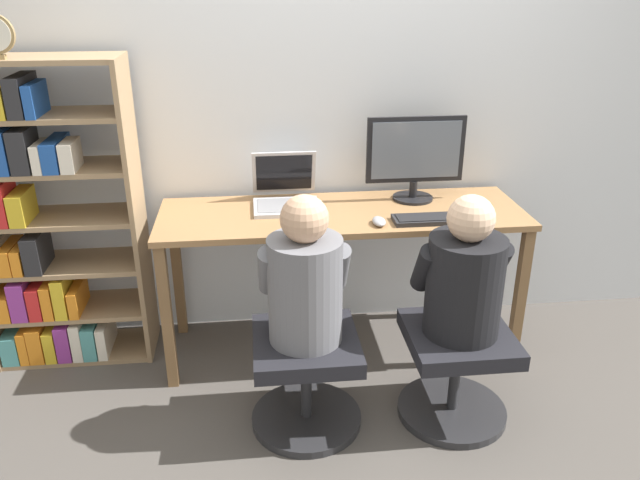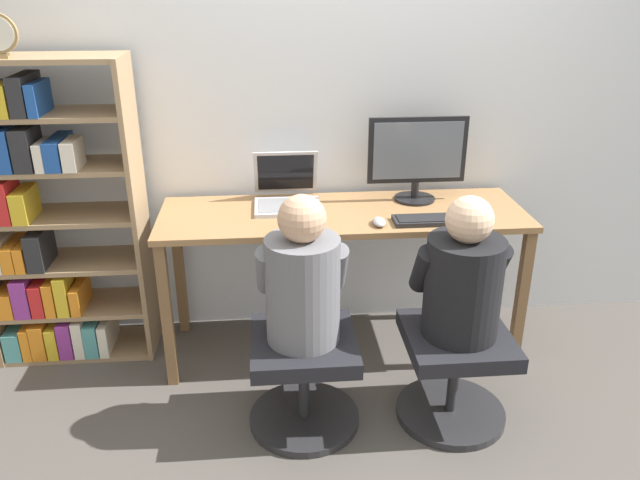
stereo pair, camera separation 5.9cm
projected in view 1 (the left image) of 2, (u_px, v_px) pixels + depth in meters
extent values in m
plane|color=#4C4742|center=(348.00, 377.00, 3.12)|extent=(14.00, 14.00, 0.00)
cube|color=silver|center=(334.00, 92.00, 3.20)|extent=(10.00, 0.05, 2.60)
cube|color=olive|center=(342.00, 214.00, 3.08)|extent=(1.80, 0.58, 0.03)
cube|color=brown|center=(167.00, 318.00, 2.92)|extent=(0.05, 0.05, 0.75)
cube|color=brown|center=(520.00, 298.00, 3.10)|extent=(0.05, 0.05, 0.75)
cube|color=brown|center=(177.00, 271.00, 3.38)|extent=(0.05, 0.05, 0.75)
cube|color=brown|center=(484.00, 256.00, 3.55)|extent=(0.05, 0.05, 0.75)
cylinder|color=black|center=(413.00, 198.00, 3.24)|extent=(0.21, 0.21, 0.01)
cylinder|color=black|center=(413.00, 189.00, 3.22)|extent=(0.04, 0.04, 0.08)
cube|color=black|center=(416.00, 150.00, 3.14)|extent=(0.50, 0.02, 0.34)
cube|color=slate|center=(416.00, 150.00, 3.13)|extent=(0.45, 0.01, 0.29)
cube|color=#B7B7BC|center=(287.00, 207.00, 3.11)|extent=(0.33, 0.25, 0.02)
cube|color=gray|center=(286.00, 205.00, 3.10)|extent=(0.29, 0.20, 0.00)
cube|color=#B7B7BC|center=(284.00, 172.00, 3.21)|extent=(0.33, 0.10, 0.24)
cube|color=black|center=(284.00, 173.00, 3.21)|extent=(0.29, 0.08, 0.20)
cube|color=#232326|center=(435.00, 219.00, 2.95)|extent=(0.40, 0.13, 0.02)
cube|color=black|center=(435.00, 216.00, 2.95)|extent=(0.37, 0.10, 0.00)
ellipsoid|color=#99999E|center=(379.00, 221.00, 2.91)|extent=(0.06, 0.11, 0.03)
cylinder|color=#262628|center=(451.00, 410.00, 2.86)|extent=(0.49, 0.49, 0.04)
cylinder|color=#262628|center=(455.00, 376.00, 2.79)|extent=(0.05, 0.05, 0.33)
cube|color=black|center=(459.00, 338.00, 2.71)|extent=(0.45, 0.45, 0.07)
cylinder|color=#262628|center=(307.00, 418.00, 2.81)|extent=(0.49, 0.49, 0.04)
cylinder|color=#262628|center=(306.00, 384.00, 2.74)|extent=(0.05, 0.05, 0.33)
cube|color=black|center=(306.00, 345.00, 2.66)|extent=(0.45, 0.45, 0.07)
cylinder|color=black|center=(464.00, 286.00, 2.61)|extent=(0.32, 0.32, 0.44)
sphere|color=beige|center=(471.00, 218.00, 2.49)|extent=(0.19, 0.19, 0.19)
cylinder|color=black|center=(425.00, 268.00, 2.63)|extent=(0.09, 0.20, 0.25)
cylinder|color=black|center=(496.00, 264.00, 2.66)|extent=(0.09, 0.20, 0.25)
cylinder|color=slate|center=(305.00, 290.00, 2.55)|extent=(0.31, 0.31, 0.46)
sphere|color=tan|center=(304.00, 219.00, 2.43)|extent=(0.19, 0.19, 0.19)
cylinder|color=slate|center=(268.00, 271.00, 2.57)|extent=(0.09, 0.20, 0.26)
cylinder|color=slate|center=(338.00, 267.00, 2.60)|extent=(0.09, 0.20, 0.26)
cube|color=#997A56|center=(138.00, 215.00, 3.08)|extent=(0.02, 0.33, 1.53)
cube|color=#997A56|center=(83.00, 348.00, 3.34)|extent=(0.73, 0.32, 0.02)
cube|color=#997A56|center=(75.00, 307.00, 3.24)|extent=(0.73, 0.32, 0.02)
cube|color=#997A56|center=(68.00, 264.00, 3.15)|extent=(0.73, 0.32, 0.02)
cube|color=#997A56|center=(59.00, 218.00, 3.05)|extent=(0.73, 0.32, 0.02)
cube|color=#997A56|center=(51.00, 168.00, 2.95)|extent=(0.73, 0.32, 0.02)
cube|color=#997A56|center=(41.00, 115.00, 2.85)|extent=(0.73, 0.32, 0.02)
cube|color=#997A56|center=(31.00, 59.00, 2.75)|extent=(0.73, 0.32, 0.02)
cube|color=teal|center=(17.00, 340.00, 3.26)|extent=(0.08, 0.27, 0.15)
cube|color=orange|center=(29.00, 339.00, 3.24)|extent=(0.04, 0.23, 0.18)
cube|color=orange|center=(41.00, 336.00, 3.25)|extent=(0.07, 0.25, 0.19)
cube|color=gold|center=(54.00, 340.00, 3.24)|extent=(0.05, 0.20, 0.17)
cube|color=#8C338C|center=(67.00, 337.00, 3.23)|extent=(0.07, 0.19, 0.20)
cube|color=silver|center=(80.00, 336.00, 3.24)|extent=(0.05, 0.19, 0.20)
cube|color=teal|center=(92.00, 337.00, 3.25)|extent=(0.07, 0.19, 0.18)
cube|color=silver|center=(106.00, 333.00, 3.30)|extent=(0.05, 0.27, 0.17)
cube|color=orange|center=(6.00, 303.00, 3.13)|extent=(0.09, 0.20, 0.13)
cube|color=#8C338C|center=(25.00, 293.00, 3.15)|extent=(0.08, 0.27, 0.20)
cube|color=red|center=(40.00, 297.00, 3.15)|extent=(0.06, 0.22, 0.17)
cube|color=orange|center=(52.00, 296.00, 3.15)|extent=(0.05, 0.21, 0.18)
cube|color=gold|center=(64.00, 293.00, 3.14)|extent=(0.06, 0.20, 0.21)
cube|color=orange|center=(78.00, 296.00, 3.18)|extent=(0.05, 0.25, 0.14)
cube|color=orange|center=(12.00, 256.00, 3.06)|extent=(0.06, 0.24, 0.13)
cube|color=orange|center=(25.00, 254.00, 3.07)|extent=(0.05, 0.27, 0.13)
cube|color=#262628|center=(37.00, 250.00, 3.05)|extent=(0.08, 0.23, 0.18)
cube|color=red|center=(6.00, 201.00, 2.92)|extent=(0.05, 0.20, 0.20)
cube|color=gold|center=(22.00, 206.00, 2.95)|extent=(0.07, 0.22, 0.15)
cube|color=#1E4C9E|center=(4.00, 150.00, 2.83)|extent=(0.08, 0.21, 0.19)
cube|color=#262628|center=(24.00, 149.00, 2.84)|extent=(0.08, 0.20, 0.20)
cube|color=silver|center=(41.00, 156.00, 2.86)|extent=(0.04, 0.20, 0.13)
cube|color=#1E4C9E|center=(56.00, 153.00, 2.90)|extent=(0.07, 0.27, 0.14)
cube|color=silver|center=(71.00, 155.00, 2.87)|extent=(0.06, 0.18, 0.13)
cube|color=gold|center=(5.00, 99.00, 2.77)|extent=(0.07, 0.26, 0.14)
cube|color=#262628|center=(22.00, 95.00, 2.78)|extent=(0.07, 0.27, 0.17)
cube|color=#1E4C9E|center=(36.00, 99.00, 2.78)|extent=(0.04, 0.24, 0.14)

